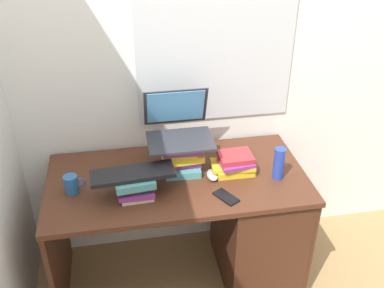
{
  "coord_description": "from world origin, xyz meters",
  "views": [
    {
      "loc": [
        -0.26,
        -1.94,
        2.15
      ],
      "look_at": [
        0.09,
        0.03,
        0.94
      ],
      "focal_mm": 41.42,
      "sensor_mm": 36.0,
      "label": 1
    }
  ],
  "objects_px": {
    "computer_mouse": "(212,175)",
    "cell_phone": "(226,197)",
    "book_stack_side": "(235,164)",
    "mug": "(72,184)",
    "desk": "(239,221)",
    "book_stack_keyboard_riser": "(135,185)",
    "laptop": "(178,126)",
    "water_bottle": "(279,163)",
    "book_stack_tall": "(182,156)",
    "keyboard": "(133,174)"
  },
  "relations": [
    {
      "from": "book_stack_tall",
      "to": "computer_mouse",
      "type": "xyz_separation_m",
      "value": [
        0.15,
        -0.1,
        -0.08
      ]
    },
    {
      "from": "book_stack_keyboard_riser",
      "to": "book_stack_side",
      "type": "xyz_separation_m",
      "value": [
        0.55,
        0.1,
        -0.01
      ]
    },
    {
      "from": "computer_mouse",
      "to": "cell_phone",
      "type": "bearing_deg",
      "value": -80.18
    },
    {
      "from": "book_stack_side",
      "to": "mug",
      "type": "xyz_separation_m",
      "value": [
        -0.87,
        -0.03,
        -0.01
      ]
    },
    {
      "from": "mug",
      "to": "laptop",
      "type": "bearing_deg",
      "value": 15.81
    },
    {
      "from": "laptop",
      "to": "keyboard",
      "type": "relative_size",
      "value": 0.83
    },
    {
      "from": "keyboard",
      "to": "computer_mouse",
      "type": "height_order",
      "value": "keyboard"
    },
    {
      "from": "laptop",
      "to": "book_stack_side",
      "type": "bearing_deg",
      "value": -25.6
    },
    {
      "from": "desk",
      "to": "mug",
      "type": "xyz_separation_m",
      "value": [
        -0.91,
        -0.01,
        0.39
      ]
    },
    {
      "from": "book_stack_keyboard_riser",
      "to": "water_bottle",
      "type": "bearing_deg",
      "value": 0.97
    },
    {
      "from": "book_stack_keyboard_riser",
      "to": "water_bottle",
      "type": "relative_size",
      "value": 1.17
    },
    {
      "from": "laptop",
      "to": "keyboard",
      "type": "xyz_separation_m",
      "value": [
        -0.27,
        -0.23,
        -0.12
      ]
    },
    {
      "from": "desk",
      "to": "cell_phone",
      "type": "xyz_separation_m",
      "value": [
        -0.14,
        -0.2,
        0.35
      ]
    },
    {
      "from": "book_stack_tall",
      "to": "laptop",
      "type": "bearing_deg",
      "value": 95.51
    },
    {
      "from": "desk",
      "to": "book_stack_tall",
      "type": "xyz_separation_m",
      "value": [
        -0.32,
        0.09,
        0.44
      ]
    },
    {
      "from": "book_stack_tall",
      "to": "laptop",
      "type": "xyz_separation_m",
      "value": [
        -0.01,
        0.07,
        0.15
      ]
    },
    {
      "from": "desk",
      "to": "mug",
      "type": "height_order",
      "value": "mug"
    },
    {
      "from": "water_bottle",
      "to": "cell_phone",
      "type": "xyz_separation_m",
      "value": [
        -0.32,
        -0.12,
        -0.09
      ]
    },
    {
      "from": "desk",
      "to": "book_stack_side",
      "type": "bearing_deg",
      "value": 158.36
    },
    {
      "from": "cell_phone",
      "to": "book_stack_side",
      "type": "bearing_deg",
      "value": 34.99
    },
    {
      "from": "book_stack_tall",
      "to": "computer_mouse",
      "type": "bearing_deg",
      "value": -33.27
    },
    {
      "from": "book_stack_side",
      "to": "laptop",
      "type": "bearing_deg",
      "value": 154.4
    },
    {
      "from": "book_stack_side",
      "to": "computer_mouse",
      "type": "relative_size",
      "value": 2.32
    },
    {
      "from": "desk",
      "to": "mug",
      "type": "relative_size",
      "value": 12.72
    },
    {
      "from": "computer_mouse",
      "to": "laptop",
      "type": "bearing_deg",
      "value": 133.35
    },
    {
      "from": "laptop",
      "to": "water_bottle",
      "type": "xyz_separation_m",
      "value": [
        0.5,
        -0.22,
        -0.15
      ]
    },
    {
      "from": "computer_mouse",
      "to": "cell_phone",
      "type": "xyz_separation_m",
      "value": [
        0.03,
        -0.18,
        -0.01
      ]
    },
    {
      "from": "desk",
      "to": "book_stack_tall",
      "type": "distance_m",
      "value": 0.55
    },
    {
      "from": "book_stack_side",
      "to": "mug",
      "type": "height_order",
      "value": "book_stack_side"
    },
    {
      "from": "laptop",
      "to": "computer_mouse",
      "type": "xyz_separation_m",
      "value": [
        0.16,
        -0.17,
        -0.22
      ]
    },
    {
      "from": "keyboard",
      "to": "water_bottle",
      "type": "distance_m",
      "value": 0.77
    },
    {
      "from": "book_stack_keyboard_riser",
      "to": "laptop",
      "type": "distance_m",
      "value": 0.4
    },
    {
      "from": "computer_mouse",
      "to": "mug",
      "type": "relative_size",
      "value": 0.94
    },
    {
      "from": "water_bottle",
      "to": "computer_mouse",
      "type": "bearing_deg",
      "value": 170.58
    },
    {
      "from": "book_stack_side",
      "to": "keyboard",
      "type": "distance_m",
      "value": 0.57
    },
    {
      "from": "laptop",
      "to": "cell_phone",
      "type": "relative_size",
      "value": 2.57
    },
    {
      "from": "computer_mouse",
      "to": "book_stack_tall",
      "type": "bearing_deg",
      "value": 146.73
    },
    {
      "from": "book_stack_keyboard_riser",
      "to": "laptop",
      "type": "bearing_deg",
      "value": 42.21
    },
    {
      "from": "book_stack_keyboard_riser",
      "to": "computer_mouse",
      "type": "bearing_deg",
      "value": 9.58
    },
    {
      "from": "book_stack_side",
      "to": "computer_mouse",
      "type": "xyz_separation_m",
      "value": [
        -0.13,
        -0.03,
        -0.04
      ]
    },
    {
      "from": "computer_mouse",
      "to": "desk",
      "type": "bearing_deg",
      "value": 4.39
    },
    {
      "from": "desk",
      "to": "computer_mouse",
      "type": "relative_size",
      "value": 13.47
    },
    {
      "from": "keyboard",
      "to": "cell_phone",
      "type": "height_order",
      "value": "keyboard"
    },
    {
      "from": "cell_phone",
      "to": "book_stack_keyboard_riser",
      "type": "bearing_deg",
      "value": 135.84
    },
    {
      "from": "mug",
      "to": "cell_phone",
      "type": "bearing_deg",
      "value": -13.52
    },
    {
      "from": "desk",
      "to": "water_bottle",
      "type": "bearing_deg",
      "value": -21.74
    },
    {
      "from": "book_stack_keyboard_riser",
      "to": "water_bottle",
      "type": "distance_m",
      "value": 0.77
    },
    {
      "from": "desk",
      "to": "book_stack_keyboard_riser",
      "type": "xyz_separation_m",
      "value": [
        -0.59,
        -0.08,
        0.41
      ]
    },
    {
      "from": "mug",
      "to": "water_bottle",
      "type": "height_order",
      "value": "water_bottle"
    },
    {
      "from": "keyboard",
      "to": "water_bottle",
      "type": "xyz_separation_m",
      "value": [
        0.77,
        0.01,
        -0.03
      ]
    }
  ]
}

